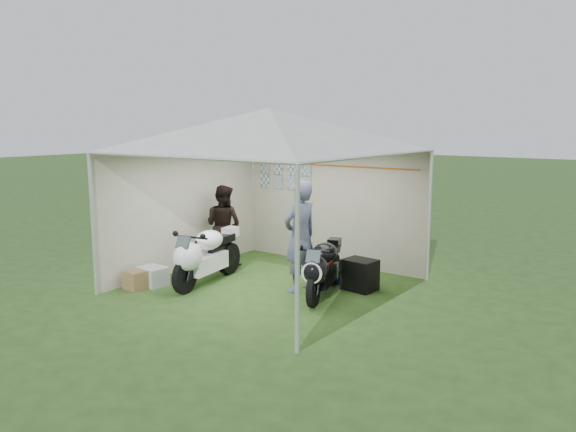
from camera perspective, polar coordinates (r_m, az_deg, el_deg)
name	(u,v)px	position (r m, az deg, el deg)	size (l,w,h in m)	color
ground	(269,287)	(9.65, -1.93, -7.19)	(80.00, 80.00, 0.00)	#2A461C
canopy_tent	(269,134)	(9.27, -1.90, 8.29)	(5.66, 5.66, 3.00)	silver
motorcycle_white	(204,254)	(9.75, -8.49, -3.88)	(0.65, 1.93, 0.96)	black
motorcycle_black	(322,267)	(8.99, 3.52, -5.19)	(0.79, 1.73, 0.88)	black
paddock_stand	(334,276)	(9.85, 4.71, -6.11)	(0.33, 0.21, 0.25)	#1D2EA9
person_dark_jacket	(223,226)	(10.93, -6.57, -0.99)	(0.77, 0.60, 1.59)	black
person_blue_jacket	(300,236)	(9.19, 1.26, -2.09)	(0.67, 0.44, 1.85)	slate
equipment_box	(360,275)	(9.48, 7.33, -5.93)	(0.52, 0.42, 0.52)	black
crate_0	(153,276)	(9.96, -13.60, -5.96)	(0.48, 0.37, 0.32)	#B1B5BB
crate_1	(137,280)	(9.82, -15.11, -6.27)	(0.35, 0.35, 0.32)	brown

